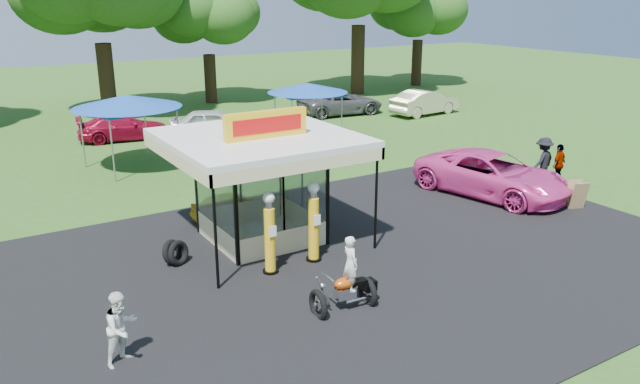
{
  "coord_description": "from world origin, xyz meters",
  "views": [
    {
      "loc": [
        -10.07,
        -11.56,
        7.49
      ],
      "look_at": [
        -0.45,
        4.0,
        1.57
      ],
      "focal_mm": 35.0,
      "sensor_mm": 36.0,
      "label": 1
    }
  ],
  "objects_px": {
    "gas_pump_left": "(270,235)",
    "bg_car_e": "(425,102)",
    "spectator_east_b": "(559,164)",
    "bg_car_c": "(214,124)",
    "spectator_west": "(121,328)",
    "spectator_east_a": "(543,161)",
    "gas_pump_right": "(314,224)",
    "tent_east": "(308,88)",
    "pink_sedan": "(492,175)",
    "bg_car_b": "(124,127)",
    "a_frame_sign": "(577,195)",
    "tent_west": "(127,102)",
    "motorcycle": "(348,280)",
    "kiosk_car": "(233,205)",
    "gas_station_kiosk": "(260,185)",
    "bg_car_d": "(341,102)"
  },
  "relations": [
    {
      "from": "a_frame_sign",
      "to": "bg_car_e",
      "type": "xyz_separation_m",
      "value": [
        7.28,
        16.69,
        0.25
      ]
    },
    {
      "from": "tent_west",
      "to": "tent_east",
      "type": "relative_size",
      "value": 1.11
    },
    {
      "from": "spectator_west",
      "to": "bg_car_e",
      "type": "distance_m",
      "value": 29.74
    },
    {
      "from": "spectator_east_b",
      "to": "bg_car_c",
      "type": "bearing_deg",
      "value": -73.92
    },
    {
      "from": "gas_station_kiosk",
      "to": "bg_car_d",
      "type": "bearing_deg",
      "value": 49.72
    },
    {
      "from": "bg_car_b",
      "to": "gas_pump_left",
      "type": "bearing_deg",
      "value": -174.03
    },
    {
      "from": "bg_car_b",
      "to": "bg_car_d",
      "type": "height_order",
      "value": "bg_car_d"
    },
    {
      "from": "motorcycle",
      "to": "pink_sedan",
      "type": "height_order",
      "value": "motorcycle"
    },
    {
      "from": "gas_pump_left",
      "to": "kiosk_car",
      "type": "distance_m",
      "value": 4.74
    },
    {
      "from": "pink_sedan",
      "to": "tent_east",
      "type": "bearing_deg",
      "value": 82.43
    },
    {
      "from": "kiosk_car",
      "to": "pink_sedan",
      "type": "distance_m",
      "value": 9.92
    },
    {
      "from": "bg_car_e",
      "to": "tent_west",
      "type": "relative_size",
      "value": 1.02
    },
    {
      "from": "gas_station_kiosk",
      "to": "bg_car_b",
      "type": "distance_m",
      "value": 16.24
    },
    {
      "from": "a_frame_sign",
      "to": "kiosk_car",
      "type": "height_order",
      "value": "a_frame_sign"
    },
    {
      "from": "spectator_east_b",
      "to": "tent_west",
      "type": "bearing_deg",
      "value": -53.19
    },
    {
      "from": "kiosk_car",
      "to": "motorcycle",
      "type": "bearing_deg",
      "value": 178.04
    },
    {
      "from": "motorcycle",
      "to": "spectator_west",
      "type": "relative_size",
      "value": 1.23
    },
    {
      "from": "kiosk_car",
      "to": "bg_car_b",
      "type": "height_order",
      "value": "bg_car_b"
    },
    {
      "from": "spectator_east_a",
      "to": "a_frame_sign",
      "type": "bearing_deg",
      "value": 50.92
    },
    {
      "from": "gas_station_kiosk",
      "to": "a_frame_sign",
      "type": "distance_m",
      "value": 11.47
    },
    {
      "from": "gas_pump_right",
      "to": "spectator_east_a",
      "type": "distance_m",
      "value": 12.02
    },
    {
      "from": "kiosk_car",
      "to": "bg_car_c",
      "type": "bearing_deg",
      "value": -19.76
    },
    {
      "from": "gas_pump_right",
      "to": "pink_sedan",
      "type": "distance_m",
      "value": 9.13
    },
    {
      "from": "bg_car_e",
      "to": "bg_car_c",
      "type": "bearing_deg",
      "value": 81.81
    },
    {
      "from": "a_frame_sign",
      "to": "spectator_east_b",
      "type": "distance_m",
      "value": 3.14
    },
    {
      "from": "spectator_west",
      "to": "spectator_east_b",
      "type": "distance_m",
      "value": 18.8
    },
    {
      "from": "motorcycle",
      "to": "bg_car_b",
      "type": "relative_size",
      "value": 0.43
    },
    {
      "from": "gas_pump_right",
      "to": "spectator_east_a",
      "type": "bearing_deg",
      "value": 8.28
    },
    {
      "from": "a_frame_sign",
      "to": "bg_car_b",
      "type": "xyz_separation_m",
      "value": [
        -10.84,
        19.6,
        0.14
      ]
    },
    {
      "from": "gas_station_kiosk",
      "to": "gas_pump_right",
      "type": "relative_size",
      "value": 2.25
    },
    {
      "from": "spectator_west",
      "to": "spectator_east_a",
      "type": "distance_m",
      "value": 18.43
    },
    {
      "from": "spectator_east_a",
      "to": "tent_east",
      "type": "height_order",
      "value": "tent_east"
    },
    {
      "from": "spectator_east_a",
      "to": "pink_sedan",
      "type": "bearing_deg",
      "value": -9.42
    },
    {
      "from": "kiosk_car",
      "to": "tent_east",
      "type": "height_order",
      "value": "tent_east"
    },
    {
      "from": "bg_car_d",
      "to": "bg_car_c",
      "type": "bearing_deg",
      "value": 109.26
    },
    {
      "from": "pink_sedan",
      "to": "spectator_west",
      "type": "xyz_separation_m",
      "value": [
        -15.06,
        -4.0,
        -0.01
      ]
    },
    {
      "from": "gas_pump_left",
      "to": "bg_car_c",
      "type": "xyz_separation_m",
      "value": [
        5.17,
        16.41,
        -0.35
      ]
    },
    {
      "from": "bg_car_b",
      "to": "kiosk_car",
      "type": "bearing_deg",
      "value": -171.24
    },
    {
      "from": "gas_station_kiosk",
      "to": "a_frame_sign",
      "type": "bearing_deg",
      "value": -17.34
    },
    {
      "from": "kiosk_car",
      "to": "bg_car_b",
      "type": "relative_size",
      "value": 0.61
    },
    {
      "from": "pink_sedan",
      "to": "spectator_east_b",
      "type": "distance_m",
      "value": 3.41
    },
    {
      "from": "gas_pump_left",
      "to": "bg_car_c",
      "type": "distance_m",
      "value": 17.21
    },
    {
      "from": "bg_car_c",
      "to": "bg_car_b",
      "type": "bearing_deg",
      "value": 88.39
    },
    {
      "from": "a_frame_sign",
      "to": "bg_car_e",
      "type": "bearing_deg",
      "value": 86.97
    },
    {
      "from": "spectator_west",
      "to": "tent_west",
      "type": "height_order",
      "value": "tent_west"
    },
    {
      "from": "gas_pump_right",
      "to": "spectator_west",
      "type": "relative_size",
      "value": 1.48
    },
    {
      "from": "gas_station_kiosk",
      "to": "spectator_west",
      "type": "distance_m",
      "value": 7.31
    },
    {
      "from": "gas_pump_left",
      "to": "spectator_east_b",
      "type": "distance_m",
      "value": 13.88
    },
    {
      "from": "tent_west",
      "to": "kiosk_car",
      "type": "bearing_deg",
      "value": -82.31
    },
    {
      "from": "gas_pump_left",
      "to": "bg_car_e",
      "type": "height_order",
      "value": "gas_pump_left"
    }
  ]
}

